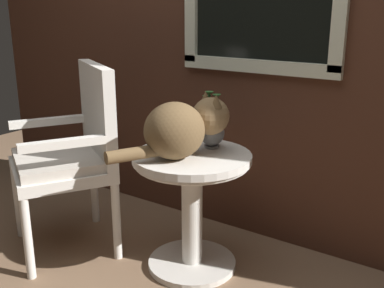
% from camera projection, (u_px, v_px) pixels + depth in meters
% --- Properties ---
extents(ground_plane, '(6.00, 6.00, 0.00)m').
position_uv_depth(ground_plane, '(147.00, 287.00, 2.20)').
color(ground_plane, '#7F6047').
extents(back_wall, '(4.00, 0.07, 2.60)m').
position_uv_depth(back_wall, '(238.00, 2.00, 2.45)').
color(back_wall, '#47281C').
rests_on(back_wall, ground_plane).
extents(wicker_side_table, '(0.58, 0.58, 0.61)m').
position_uv_depth(wicker_side_table, '(192.00, 191.00, 2.26)').
color(wicker_side_table, silver).
rests_on(wicker_side_table, ground_plane).
extents(wicker_chair, '(0.70, 0.69, 1.00)m').
position_uv_depth(wicker_chair, '(74.00, 149.00, 2.44)').
color(wicker_chair, silver).
rests_on(wicker_chair, ground_plane).
extents(cat, '(0.37, 0.57, 0.29)m').
position_uv_depth(cat, '(182.00, 128.00, 2.12)').
color(cat, brown).
rests_on(cat, wicker_side_table).
extents(pewter_vase_with_ivy, '(0.13, 0.13, 0.28)m').
position_uv_depth(pewter_vase_with_ivy, '(212.00, 130.00, 2.28)').
color(pewter_vase_with_ivy, gray).
rests_on(pewter_vase_with_ivy, wicker_side_table).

